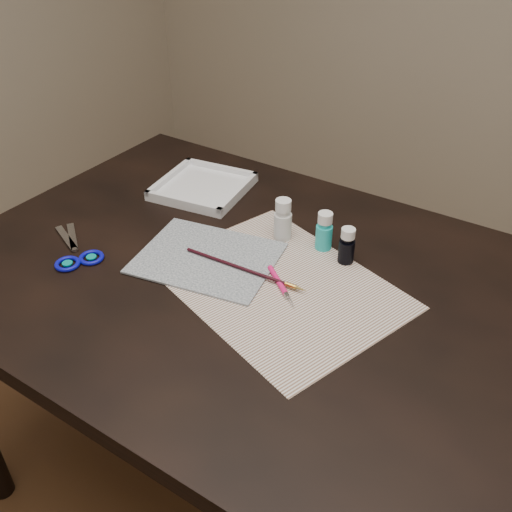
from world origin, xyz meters
The scene contains 11 objects.
ground centered at (0.00, 0.00, -0.01)m, with size 3.50×3.50×0.02m, color #422614.
table centered at (0.00, 0.00, 0.38)m, with size 1.30×0.90×0.75m, color black.
paper centered at (0.06, 0.00, 0.75)m, with size 0.47×0.36×0.00m, color silver.
canvas centered at (-0.12, -0.01, 0.75)m, with size 0.29×0.23×0.00m, color black.
paint_bottle_white centered at (-0.03, 0.15, 0.80)m, with size 0.04×0.04×0.10m, color silver.
paint_bottle_cyan centered at (0.07, 0.17, 0.79)m, with size 0.04×0.04×0.09m, color #21C1C3.
paint_bottle_navy centered at (0.13, 0.15, 0.79)m, with size 0.03×0.03×0.08m, color black.
paintbrush centered at (-0.02, -0.01, 0.76)m, with size 0.29×0.01×0.01m, color black, non-canonical shape.
craft_knife centered at (0.07, -0.01, 0.76)m, with size 0.14×0.01×0.01m, color #F4186F, non-canonical shape.
scissors centered at (-0.40, -0.14, 0.76)m, with size 0.21×0.11×0.01m, color silver, non-canonical shape.
palette_tray centered at (-0.31, 0.23, 0.76)m, with size 0.21×0.21×0.03m, color white.
Camera 1 is at (0.51, -0.78, 1.45)m, focal length 40.00 mm.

